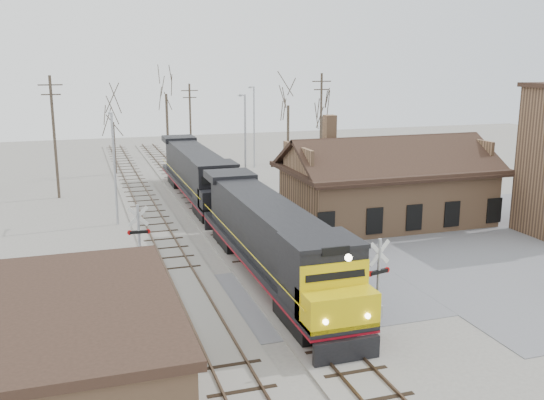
{
  "coord_description": "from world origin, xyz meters",
  "views": [
    {
      "loc": [
        -9.56,
        -27.04,
        11.72
      ],
      "look_at": [
        2.14,
        9.0,
        3.0
      ],
      "focal_mm": 40.0,
      "sensor_mm": 36.0,
      "label": 1
    }
  ],
  "objects": [
    {
      "name": "utility_pole_b",
      "position": [
        3.43,
        44.31,
        4.78
      ],
      "size": [
        2.0,
        0.24,
        9.13
      ],
      "color": "#382D23",
      "rests_on": "ground"
    },
    {
      "name": "tree_b",
      "position": [
        -5.86,
        38.1,
        6.38
      ],
      "size": [
        3.66,
        3.66,
        8.98
      ],
      "color": "#382D23",
      "rests_on": "ground"
    },
    {
      "name": "streetlight_a",
      "position": [
        -7.09,
        17.45,
        4.62
      ],
      "size": [
        0.25,
        2.04,
        8.18
      ],
      "color": "#A5A8AD",
      "rests_on": "ground"
    },
    {
      "name": "tree_d",
      "position": [
        14.02,
        39.54,
        7.79
      ],
      "size": [
        4.47,
        4.47,
        10.95
      ],
      "color": "#382D23",
      "rests_on": "ground"
    },
    {
      "name": "utility_pole_c",
      "position": [
        13.96,
        29.48,
        5.5
      ],
      "size": [
        2.0,
        0.24,
        10.54
      ],
      "color": "#382D23",
      "rests_on": "ground"
    },
    {
      "name": "utility_pole_a",
      "position": [
        -11.34,
        27.95,
        5.5
      ],
      "size": [
        2.0,
        0.24,
        10.55
      ],
      "color": "#382D23",
      "rests_on": "ground"
    },
    {
      "name": "tree_c",
      "position": [
        1.34,
        48.85,
        9.03
      ],
      "size": [
        5.17,
        5.17,
        12.67
      ],
      "color": "#382D23",
      "rests_on": "ground"
    },
    {
      "name": "track_main",
      "position": [
        0.0,
        15.0,
        0.07
      ],
      "size": [
        3.4,
        90.0,
        0.24
      ],
      "color": "gray",
      "rests_on": "ground"
    },
    {
      "name": "parking_lot",
      "position": [
        18.0,
        4.0,
        0.02
      ],
      "size": [
        22.0,
        26.0,
        0.03
      ],
      "primitive_type": "cube",
      "color": "slate",
      "rests_on": "ground"
    },
    {
      "name": "crossbuck_near",
      "position": [
        2.54,
        -4.79,
        2.0
      ],
      "size": [
        1.2,
        0.38,
        4.28
      ],
      "rotation": [
        0.0,
        0.0,
        0.24
      ],
      "color": "#A5A8AD",
      "rests_on": "ground"
    },
    {
      "name": "tree_e",
      "position": [
        17.58,
        37.95,
        6.36
      ],
      "size": [
        3.65,
        3.65,
        8.95
      ],
      "color": "#382D23",
      "rests_on": "ground"
    },
    {
      "name": "streetlight_b",
      "position": [
        4.8,
        25.11,
        4.96
      ],
      "size": [
        0.25,
        2.04,
        8.85
      ],
      "color": "#A5A8AD",
      "rests_on": "ground"
    },
    {
      "name": "road",
      "position": [
        0.0,
        0.0,
        0.01
      ],
      "size": [
        60.0,
        9.0,
        0.03
      ],
      "primitive_type": "cube",
      "color": "slate",
      "rests_on": "ground"
    },
    {
      "name": "crossbuck_far",
      "position": [
        -6.73,
        4.79,
        2.0
      ],
      "size": [
        1.23,
        0.32,
        4.29
      ],
      "rotation": [
        0.0,
        0.0,
        3.08
      ],
      "color": "#A5A8AD",
      "rests_on": "ground"
    },
    {
      "name": "locomotive_trailing",
      "position": [
        0.0,
        22.85,
        2.36
      ],
      "size": [
        3.02,
        20.23,
        4.25
      ],
      "color": "black",
      "rests_on": "ground"
    },
    {
      "name": "ground",
      "position": [
        0.0,
        0.0,
        0.0
      ],
      "size": [
        140.0,
        140.0,
        0.0
      ],
      "primitive_type": "plane",
      "color": "gray",
      "rests_on": "ground"
    },
    {
      "name": "locomotive_lead",
      "position": [
        0.0,
        2.35,
        2.36
      ],
      "size": [
        3.02,
        20.23,
        4.49
      ],
      "color": "black",
      "rests_on": "ground"
    },
    {
      "name": "streetlight_c",
      "position": [
        9.33,
        37.76,
        5.03
      ],
      "size": [
        0.25,
        2.04,
        8.99
      ],
      "color": "#A5A8AD",
      "rests_on": "ground"
    },
    {
      "name": "depot",
      "position": [
        11.99,
        12.0,
        2.41
      ],
      "size": [
        15.2,
        9.31,
        7.9
      ],
      "color": "#A07452",
      "rests_on": "ground"
    },
    {
      "name": "track_siding",
      "position": [
        -4.5,
        15.0,
        0.07
      ],
      "size": [
        3.4,
        90.0,
        0.24
      ],
      "color": "gray",
      "rests_on": "ground"
    }
  ]
}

